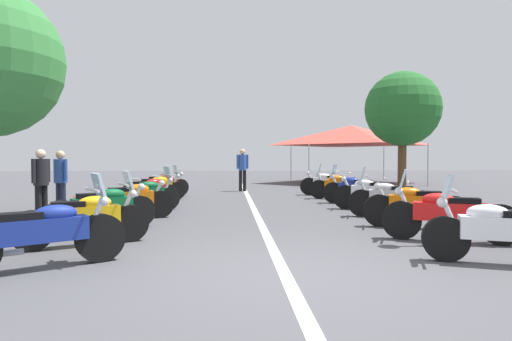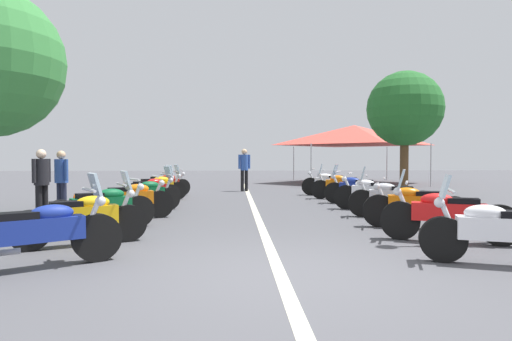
% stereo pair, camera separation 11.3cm
% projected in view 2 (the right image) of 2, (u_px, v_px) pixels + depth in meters
% --- Properties ---
extents(ground_plane, '(80.00, 80.00, 0.00)m').
position_uv_depth(ground_plane, '(280.00, 275.00, 5.12)').
color(ground_plane, '#4C4C51').
extents(lane_centre_stripe, '(23.13, 0.16, 0.01)m').
position_uv_depth(lane_centre_stripe, '(255.00, 210.00, 11.27)').
color(lane_centre_stripe, beige).
rests_on(lane_centre_stripe, ground_plane).
extents(motorcycle_left_row_0, '(1.26, 1.88, 1.22)m').
position_uv_depth(motorcycle_left_row_0, '(40.00, 232.00, 5.35)').
color(motorcycle_left_row_0, black).
rests_on(motorcycle_left_row_0, ground_plane).
extents(motorcycle_left_row_1, '(1.11, 1.93, 1.20)m').
position_uv_depth(motorcycle_left_row_1, '(83.00, 217.00, 6.78)').
color(motorcycle_left_row_1, black).
rests_on(motorcycle_left_row_1, ground_plane).
extents(motorcycle_left_row_2, '(1.29, 1.84, 1.00)m').
position_uv_depth(motorcycle_left_row_2, '(103.00, 207.00, 8.19)').
color(motorcycle_left_row_2, black).
rests_on(motorcycle_left_row_2, ground_plane).
extents(motorcycle_left_row_3, '(0.98, 1.92, 1.00)m').
position_uv_depth(motorcycle_left_row_3, '(130.00, 200.00, 9.63)').
color(motorcycle_left_row_3, black).
rests_on(motorcycle_left_row_3, ground_plane).
extents(motorcycle_left_row_4, '(1.24, 1.82, 1.19)m').
position_uv_depth(motorcycle_left_row_4, '(144.00, 194.00, 11.08)').
color(motorcycle_left_row_4, black).
rests_on(motorcycle_left_row_4, ground_plane).
extents(motorcycle_left_row_5, '(1.25, 1.69, 1.19)m').
position_uv_depth(motorcycle_left_row_5, '(151.00, 190.00, 12.52)').
color(motorcycle_left_row_5, black).
rests_on(motorcycle_left_row_5, ground_plane).
extents(motorcycle_left_row_6, '(1.08, 1.95, 1.19)m').
position_uv_depth(motorcycle_left_row_6, '(157.00, 187.00, 13.92)').
color(motorcycle_left_row_6, black).
rests_on(motorcycle_left_row_6, ground_plane).
extents(motorcycle_left_row_7, '(1.23, 1.81, 0.99)m').
position_uv_depth(motorcycle_left_row_7, '(164.00, 184.00, 15.33)').
color(motorcycle_left_row_7, black).
rests_on(motorcycle_left_row_7, ground_plane).
extents(motorcycle_right_row_0, '(0.94, 1.93, 1.20)m').
position_uv_depth(motorcycle_right_row_0, '(498.00, 231.00, 5.53)').
color(motorcycle_right_row_0, black).
rests_on(motorcycle_right_row_0, ground_plane).
extents(motorcycle_right_row_1, '(1.06, 2.07, 1.22)m').
position_uv_depth(motorcycle_right_row_1, '(446.00, 214.00, 7.04)').
color(motorcycle_right_row_1, black).
rests_on(motorcycle_right_row_1, ground_plane).
extents(motorcycle_right_row_2, '(0.91, 2.04, 1.01)m').
position_uv_depth(motorcycle_right_row_2, '(415.00, 205.00, 8.44)').
color(motorcycle_right_row_2, black).
rests_on(motorcycle_right_row_2, ground_plane).
extents(motorcycle_right_row_3, '(0.87, 2.00, 1.22)m').
position_uv_depth(motorcycle_right_row_3, '(391.00, 198.00, 9.96)').
color(motorcycle_right_row_3, black).
rests_on(motorcycle_right_row_3, ground_plane).
extents(motorcycle_right_row_4, '(0.99, 1.94, 1.01)m').
position_uv_depth(motorcycle_right_row_4, '(371.00, 193.00, 11.36)').
color(motorcycle_right_row_4, black).
rests_on(motorcycle_right_row_4, ground_plane).
extents(motorcycle_right_row_5, '(1.06, 1.89, 1.22)m').
position_uv_depth(motorcycle_right_row_5, '(356.00, 189.00, 12.83)').
color(motorcycle_right_row_5, black).
rests_on(motorcycle_right_row_5, ground_plane).
extents(motorcycle_right_row_6, '(0.86, 2.14, 1.21)m').
position_uv_depth(motorcycle_right_row_6, '(342.00, 185.00, 14.35)').
color(motorcycle_right_row_6, black).
rests_on(motorcycle_right_row_6, ground_plane).
extents(motorcycle_right_row_7, '(0.97, 2.03, 1.01)m').
position_uv_depth(motorcycle_right_row_7, '(329.00, 183.00, 15.69)').
color(motorcycle_right_row_7, black).
rests_on(motorcycle_right_row_7, ground_plane).
extents(traffic_cone_0, '(0.36, 0.36, 0.61)m').
position_uv_depth(traffic_cone_0, '(436.00, 205.00, 9.93)').
color(traffic_cone_0, orange).
rests_on(traffic_cone_0, ground_plane).
extents(traffic_cone_1, '(0.36, 0.36, 0.61)m').
position_uv_depth(traffic_cone_1, '(74.00, 208.00, 9.47)').
color(traffic_cone_1, orange).
rests_on(traffic_cone_1, ground_plane).
extents(bystander_0, '(0.51, 0.32, 1.61)m').
position_uv_depth(bystander_0, '(42.00, 179.00, 9.54)').
color(bystander_0, black).
rests_on(bystander_0, ground_plane).
extents(bystander_1, '(0.32, 0.51, 1.78)m').
position_uv_depth(bystander_1, '(244.00, 166.00, 17.70)').
color(bystander_1, black).
rests_on(bystander_1, ground_plane).
extents(bystander_2, '(0.36, 0.44, 1.60)m').
position_uv_depth(bystander_2, '(61.00, 177.00, 10.55)').
color(bystander_2, '#1E2338').
rests_on(bystander_2, ground_plane).
extents(roadside_tree_1, '(2.87, 2.87, 4.73)m').
position_uv_depth(roadside_tree_1, '(405.00, 109.00, 16.15)').
color(roadside_tree_1, brown).
rests_on(roadside_tree_1, ground_plane).
extents(event_tent, '(6.53, 6.53, 3.20)m').
position_uv_depth(event_tent, '(354.00, 135.00, 23.19)').
color(event_tent, '#E54C3F').
rests_on(event_tent, ground_plane).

